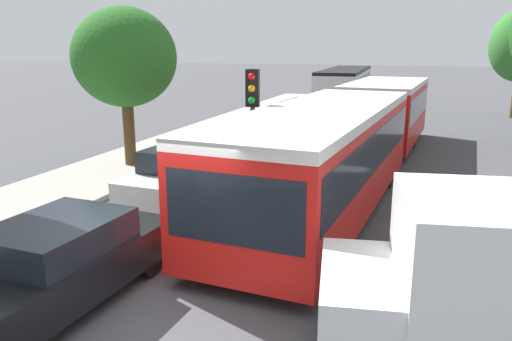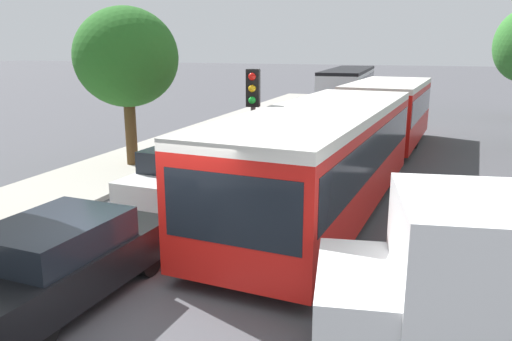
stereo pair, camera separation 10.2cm
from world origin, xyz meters
TOP-DOWN VIEW (x-y plane):
  - ground_plane at (0.00, 0.00)m, footprint 200.00×200.00m
  - kerb_strip_left at (-5.64, 14.22)m, footprint 3.20×38.44m
  - articulated_bus at (1.77, 9.04)m, footprint 3.86×17.41m
  - city_bus_rear at (-1.66, 28.44)m, footprint 2.88×11.30m
  - queued_car_black at (-1.43, -0.21)m, footprint 1.89×4.04m
  - queued_car_white at (-1.82, 5.10)m, footprint 2.05×4.39m
  - queued_car_silver at (-1.60, 10.30)m, footprint 1.89×4.05m
  - queued_car_navy at (-1.42, 16.22)m, footprint 2.13×4.55m
  - traffic_light at (-0.28, 5.44)m, footprint 0.36×0.38m
  - tree_left_mid at (-5.36, 7.78)m, footprint 3.26×3.26m

SIDE VIEW (x-z plane):
  - ground_plane at x=0.00m, z-range 0.00..0.00m
  - kerb_strip_left at x=-5.64m, z-range 0.00..0.14m
  - queued_car_black at x=-1.43m, z-range 0.01..1.38m
  - queued_car_silver at x=-1.60m, z-range 0.01..1.39m
  - queued_car_white at x=-1.82m, z-range 0.01..1.50m
  - queued_car_navy at x=-1.42m, z-range 0.01..1.56m
  - city_bus_rear at x=-1.66m, z-range 0.19..2.61m
  - articulated_bus at x=1.77m, z-range 0.20..2.76m
  - traffic_light at x=-0.28m, z-range 0.80..4.20m
  - tree_left_mid at x=-5.36m, z-range 0.99..6.14m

